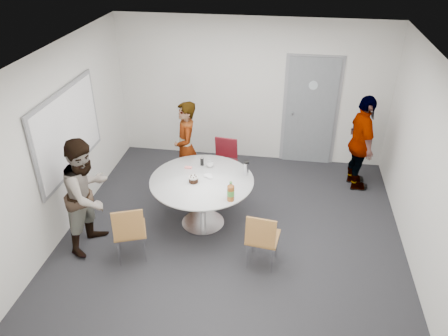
% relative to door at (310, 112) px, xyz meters
% --- Properties ---
extents(floor, '(5.00, 5.00, 0.00)m').
position_rel_door_xyz_m(floor, '(-1.10, -2.48, -1.03)').
color(floor, '#242428').
rests_on(floor, ground).
extents(ceiling, '(5.00, 5.00, 0.00)m').
position_rel_door_xyz_m(ceiling, '(-1.10, -2.48, 1.67)').
color(ceiling, silver).
rests_on(ceiling, wall_back).
extents(wall_back, '(5.00, 0.00, 5.00)m').
position_rel_door_xyz_m(wall_back, '(-1.10, 0.02, 0.32)').
color(wall_back, silver).
rests_on(wall_back, floor).
extents(wall_left, '(0.00, 5.00, 5.00)m').
position_rel_door_xyz_m(wall_left, '(-3.60, -2.48, 0.32)').
color(wall_left, silver).
rests_on(wall_left, floor).
extents(wall_right, '(0.00, 5.00, 5.00)m').
position_rel_door_xyz_m(wall_right, '(1.40, -2.48, 0.32)').
color(wall_right, silver).
rests_on(wall_right, floor).
extents(wall_front, '(5.00, 0.00, 5.00)m').
position_rel_door_xyz_m(wall_front, '(-1.10, -4.98, 0.32)').
color(wall_front, silver).
rests_on(wall_front, floor).
extents(door, '(1.02, 0.17, 2.12)m').
position_rel_door_xyz_m(door, '(0.00, 0.00, 0.00)').
color(door, slate).
rests_on(door, wall_back).
extents(whiteboard, '(0.04, 1.90, 1.25)m').
position_rel_door_xyz_m(whiteboard, '(-3.56, -2.28, 0.42)').
color(whiteboard, gray).
rests_on(whiteboard, wall_left).
extents(table, '(1.54, 1.54, 1.10)m').
position_rel_door_xyz_m(table, '(-1.57, -2.29, -0.34)').
color(table, silver).
rests_on(table, floor).
extents(chair_near_left, '(0.55, 0.58, 0.89)m').
position_rel_door_xyz_m(chair_near_left, '(-2.39, -3.25, -0.48)').
color(chair_near_left, brown).
rests_on(chair_near_left, floor).
extents(chair_near_right, '(0.46, 0.50, 0.87)m').
position_rel_door_xyz_m(chair_near_right, '(-0.63, -3.11, -0.50)').
color(chair_near_right, brown).
rests_on(chair_near_right, floor).
extents(chair_far, '(0.45, 0.48, 0.86)m').
position_rel_door_xyz_m(chair_far, '(-1.43, -1.07, -0.51)').
color(chair_far, maroon).
rests_on(chair_far, floor).
extents(person_main, '(0.56, 0.69, 1.62)m').
position_rel_door_xyz_m(person_main, '(-2.04, -1.36, -0.22)').
color(person_main, '#A5C6EA').
rests_on(person_main, floor).
extents(person_left, '(0.80, 0.94, 1.69)m').
position_rel_door_xyz_m(person_left, '(-3.05, -2.97, -0.18)').
color(person_left, white).
rests_on(person_left, floor).
extents(person_right, '(0.57, 1.04, 1.69)m').
position_rel_door_xyz_m(person_right, '(0.85, -0.81, -0.18)').
color(person_right, black).
rests_on(person_right, floor).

